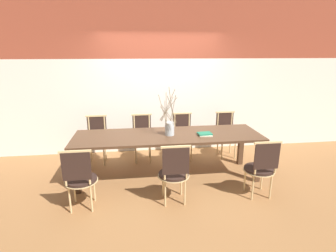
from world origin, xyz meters
TOP-DOWN VIEW (x-y plane):
  - ground_plane at (0.00, 0.00)m, footprint 16.00×16.00m
  - wall_rear at (0.00, 1.36)m, footprint 12.00×0.06m
  - dining_table at (0.00, 0.00)m, footprint 3.12×0.93m
  - chair_near_leftend at (-1.30, -0.82)m, footprint 0.45×0.45m
  - chair_near_left at (-0.02, -0.82)m, footprint 0.45×0.45m
  - chair_near_center at (1.27, -0.82)m, footprint 0.45×0.45m
  - chair_far_leftend at (-1.29, 0.82)m, footprint 0.45×0.45m
  - chair_far_left at (-0.41, 0.82)m, footprint 0.45×0.45m
  - chair_far_center at (0.41, 0.82)m, footprint 0.45×0.45m
  - chair_far_right at (1.32, 0.82)m, footprint 0.45×0.45m
  - vase_centerpiece at (0.02, -0.02)m, footprint 0.33×0.34m
  - book_stack at (0.61, -0.11)m, footprint 0.24×0.22m

SIDE VIEW (x-z plane):
  - ground_plane at x=0.00m, z-range 0.00..0.00m
  - chair_near_leftend at x=-1.30m, z-range 0.02..0.94m
  - chair_near_left at x=-0.02m, z-range 0.02..0.94m
  - chair_near_center at x=1.27m, z-range 0.02..0.94m
  - chair_far_leftend at x=-1.29m, z-range 0.02..0.94m
  - chair_far_left at x=-0.41m, z-range 0.02..0.94m
  - chair_far_center at x=0.41m, z-range 0.02..0.94m
  - chair_far_right at x=1.32m, z-range 0.02..0.94m
  - dining_table at x=0.00m, z-range 0.30..1.07m
  - book_stack at x=0.61m, z-range 0.77..0.81m
  - vase_centerpiece at x=0.02m, z-range 0.50..1.30m
  - wall_rear at x=0.00m, z-range 0.00..3.20m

